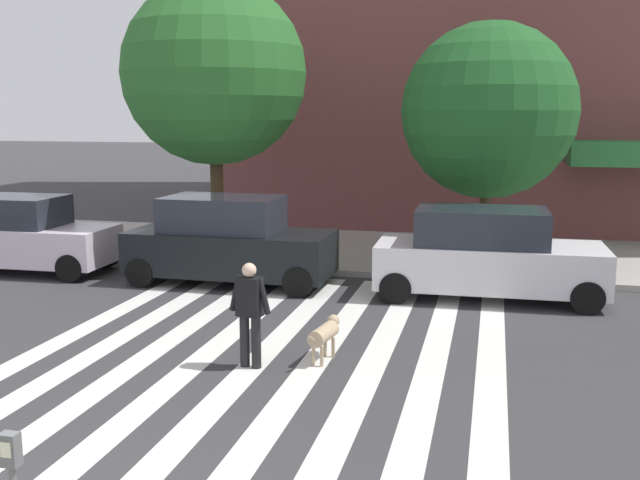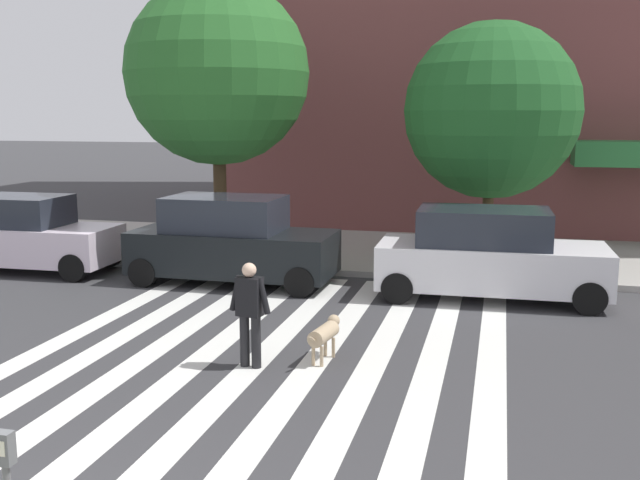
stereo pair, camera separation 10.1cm
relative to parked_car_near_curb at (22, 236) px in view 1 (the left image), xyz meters
name	(u,v)px [view 1 (the left image)]	position (x,y,z in m)	size (l,w,h in m)	color
ground_plane	(244,352)	(7.39, -4.59, -0.89)	(160.00, 160.00, 0.00)	#353538
sidewalk_far	(349,250)	(7.39, 4.24, -0.81)	(80.00, 6.00, 0.15)	#9F9C96
crosswalk_stripes	(264,354)	(7.73, -4.59, -0.88)	(7.65, 11.05, 0.01)	silver
parked_car_near_curb	(22,236)	(0.00, 0.00, 0.00)	(4.47, 1.99, 1.87)	silver
parked_car_behind_first	(229,242)	(5.41, 0.00, 0.07)	(4.66, 2.00, 2.00)	black
parked_car_third_in_line	(487,255)	(11.18, 0.00, 0.04)	(4.74, 2.09, 1.90)	silver
street_tree_nearest	(214,73)	(4.24, 2.31, 3.98)	(4.68, 4.68, 7.07)	#4C3823
street_tree_middle	(489,111)	(11.06, 2.98, 3.03)	(4.27, 4.27, 5.91)	#4C3823
pedestrian_dog_walker	(250,309)	(7.72, -5.23, 0.04)	(0.71, 0.30, 1.64)	black
dog_on_leash	(325,333)	(8.76, -4.65, -0.44)	(0.36, 1.09, 0.65)	tan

